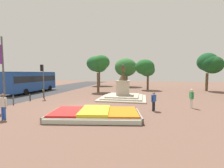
{
  "coord_description": "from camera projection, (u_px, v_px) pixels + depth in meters",
  "views": [
    {
      "loc": [
        5.16,
        -12.66,
        3.17
      ],
      "look_at": [
        1.99,
        2.52,
        2.01
      ],
      "focal_mm": 24.0,
      "sensor_mm": 36.0,
      "label": 1
    }
  ],
  "objects": [
    {
      "name": "flower_planter",
      "position": [
        95.0,
        114.0,
        10.67
      ],
      "size": [
        6.84,
        4.36,
        0.57
      ],
      "color": "#38281C",
      "rests_on": "ground_plane"
    },
    {
      "name": "traffic_light_mid_block",
      "position": [
        43.0,
        76.0,
        18.25
      ],
      "size": [
        0.41,
        0.3,
        4.17
      ],
      "color": "#4C5156",
      "rests_on": "ground_plane"
    },
    {
      "name": "ground_plane",
      "position": [
        85.0,
        108.0,
        13.65
      ],
      "size": [
        90.49,
        90.49,
        0.0
      ],
      "primitive_type": "plane",
      "color": "brown"
    },
    {
      "name": "pedestrian_near_planter",
      "position": [
        154.0,
        100.0,
        12.36
      ],
      "size": [
        0.42,
        0.45,
        1.61
      ],
      "color": "black",
      "rests_on": "ground_plane"
    },
    {
      "name": "park_tree_mid_canopy",
      "position": [
        146.0,
        68.0,
        27.68
      ],
      "size": [
        3.6,
        3.0,
        5.66
      ],
      "color": "brown",
      "rests_on": "ground_plane"
    },
    {
      "name": "city_bus",
      "position": [
        32.0,
        81.0,
        24.14
      ],
      "size": [
        2.49,
        9.57,
        3.33
      ],
      "color": "#1E4799",
      "rests_on": "ground_plane"
    },
    {
      "name": "banner_pole",
      "position": [
        3.0,
        71.0,
        12.9
      ],
      "size": [
        0.17,
        0.68,
        6.26
      ],
      "color": "#4C5156",
      "rests_on": "ground_plane"
    },
    {
      "name": "park_tree_behind_statue",
      "position": [
        125.0,
        67.0,
        34.65
      ],
      "size": [
        5.18,
        5.05,
        6.51
      ],
      "color": "brown",
      "rests_on": "ground_plane"
    },
    {
      "name": "kerb_bollard_mid_b",
      "position": [
        30.0,
        97.0,
        16.99
      ],
      "size": [
        0.14,
        0.14,
        0.81
      ],
      "color": "#2D2D33",
      "rests_on": "ground_plane"
    },
    {
      "name": "statue_monument",
      "position": [
        123.0,
        93.0,
        18.38
      ],
      "size": [
        5.53,
        5.53,
        4.17
      ],
      "color": "#B3A995",
      "rests_on": "ground_plane"
    },
    {
      "name": "kerb_bollard_mid_a",
      "position": [
        13.0,
        100.0,
        14.8
      ],
      "size": [
        0.14,
        0.14,
        0.93
      ],
      "color": "#4C5156",
      "rests_on": "ground_plane"
    },
    {
      "name": "park_tree_far_right",
      "position": [
        98.0,
        64.0,
        24.32
      ],
      "size": [
        3.81,
        3.45,
        6.0
      ],
      "color": "brown",
      "rests_on": "ground_plane"
    },
    {
      "name": "pedestrian_with_handbag",
      "position": [
        3.0,
        105.0,
        10.05
      ],
      "size": [
        0.57,
        0.24,
        1.78
      ],
      "color": "#264CA5",
      "rests_on": "ground_plane"
    },
    {
      "name": "pedestrian_crossing_plaza",
      "position": [
        191.0,
        97.0,
        13.36
      ],
      "size": [
        0.31,
        0.55,
        1.74
      ],
      "color": "beige",
      "rests_on": "ground_plane"
    },
    {
      "name": "park_tree_distant",
      "position": [
        98.0,
        64.0,
        36.56
      ],
      "size": [
        4.63,
        4.73,
        7.19
      ],
      "color": "#4C3823",
      "rests_on": "ground_plane"
    },
    {
      "name": "park_tree_street_side",
      "position": [
        210.0,
        64.0,
        25.44
      ],
      "size": [
        3.83,
        4.11,
        6.62
      ],
      "color": "brown",
      "rests_on": "ground_plane"
    },
    {
      "name": "kerb_bollard_north",
      "position": [
        44.0,
        94.0,
        19.11
      ],
      "size": [
        0.17,
        0.17,
        0.83
      ],
      "color": "#2D2D33",
      "rests_on": "ground_plane"
    }
  ]
}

